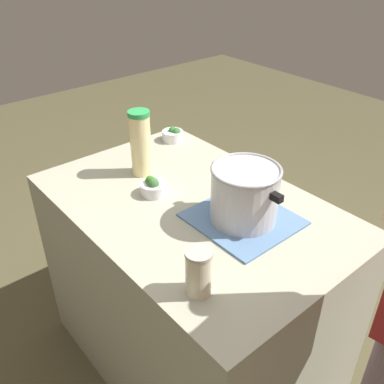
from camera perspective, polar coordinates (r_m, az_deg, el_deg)
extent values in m
plane|color=#4E482E|center=(2.22, 0.00, -20.90)|extent=(8.00, 8.00, 0.00)
cube|color=#9F9F8A|center=(1.89, 0.00, -12.78)|extent=(1.20, 0.79, 0.89)
cube|color=#5679A3|center=(1.53, 6.77, -3.57)|extent=(0.34, 0.33, 0.01)
cylinder|color=#B7B7BC|center=(1.47, 7.02, -0.35)|extent=(0.23, 0.23, 0.20)
torus|color=#99999E|center=(1.42, 7.27, 2.98)|extent=(0.24, 0.24, 0.01)
cube|color=black|center=(1.52, 3.52, 3.47)|extent=(0.04, 0.02, 0.02)
cube|color=black|center=(1.37, 11.20, -0.71)|extent=(0.04, 0.02, 0.02)
cylinder|color=#F9E19D|center=(1.75, -6.83, 6.19)|extent=(0.08, 0.08, 0.26)
cylinder|color=green|center=(1.70, -7.13, 10.35)|extent=(0.09, 0.09, 0.02)
ellipsoid|color=yellow|center=(1.74, -6.61, 6.17)|extent=(0.04, 0.04, 0.01)
cylinder|color=beige|center=(1.20, 0.88, -10.80)|extent=(0.07, 0.07, 0.14)
cylinder|color=#B2AD99|center=(1.16, 0.91, -8.13)|extent=(0.08, 0.08, 0.01)
cylinder|color=silver|center=(1.65, -5.13, 0.46)|extent=(0.10, 0.10, 0.05)
ellipsoid|color=#3A6733|center=(1.63, -5.21, 1.08)|extent=(0.05, 0.05, 0.05)
ellipsoid|color=#30801D|center=(1.65, -5.58, 1.46)|extent=(0.04, 0.04, 0.04)
ellipsoid|color=#3B7E24|center=(1.65, -5.23, 1.15)|extent=(0.04, 0.04, 0.05)
cylinder|color=silver|center=(2.08, -2.59, 7.50)|extent=(0.10, 0.10, 0.05)
ellipsoid|color=#2B782B|center=(2.07, -2.57, 8.10)|extent=(0.04, 0.04, 0.05)
ellipsoid|color=#346834|center=(2.06, -2.10, 7.88)|extent=(0.05, 0.05, 0.05)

